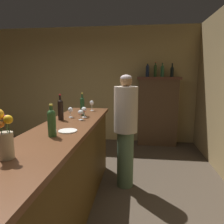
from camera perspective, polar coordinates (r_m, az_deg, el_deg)
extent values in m
plane|color=#463A2D|center=(2.92, -22.00, -24.79)|extent=(7.81, 7.81, 0.00)
cube|color=tan|center=(5.28, -6.71, 7.35)|extent=(5.37, 0.12, 2.77)
cube|color=#4B3415|center=(2.47, -13.66, -17.34)|extent=(0.55, 2.80, 1.02)
cube|color=brown|center=(2.28, -14.22, -5.35)|extent=(0.62, 2.92, 0.05)
cube|color=#46301F|center=(4.95, 12.37, 0.16)|extent=(0.89, 0.30, 1.59)
cube|color=#4B291E|center=(4.88, 12.71, 9.07)|extent=(0.97, 0.36, 0.06)
cylinder|color=#1C3E1F|center=(2.98, -8.15, 1.24)|extent=(0.06, 0.06, 0.23)
sphere|color=#1C3E1F|center=(2.97, -8.21, 3.42)|extent=(0.06, 0.06, 0.06)
cylinder|color=#1C3E1F|center=(2.96, -8.23, 4.19)|extent=(0.03, 0.03, 0.08)
cylinder|color=gold|center=(2.96, -8.25, 5.11)|extent=(0.03, 0.03, 0.02)
cylinder|color=black|center=(2.73, -13.95, 0.21)|extent=(0.07, 0.07, 0.23)
sphere|color=black|center=(2.71, -14.05, 2.59)|extent=(0.07, 0.07, 0.07)
cylinder|color=black|center=(2.70, -14.09, 3.53)|extent=(0.03, 0.03, 0.09)
cylinder|color=#B42527|center=(2.70, -14.14, 4.64)|extent=(0.03, 0.03, 0.02)
cylinder|color=#2C5326|center=(2.02, -16.21, -3.50)|extent=(0.08, 0.08, 0.22)
sphere|color=#2C5326|center=(2.00, -16.36, -0.49)|extent=(0.08, 0.08, 0.08)
cylinder|color=#2C5326|center=(2.00, -16.42, 0.58)|extent=(0.03, 0.03, 0.08)
cylinder|color=gold|center=(1.99, -16.48, 1.88)|extent=(0.03, 0.03, 0.02)
cylinder|color=white|center=(2.89, -11.31, -1.39)|extent=(0.06, 0.06, 0.00)
cylinder|color=white|center=(2.89, -11.33, -0.74)|extent=(0.01, 0.01, 0.06)
ellipsoid|color=white|center=(2.87, -11.38, 0.59)|extent=(0.06, 0.06, 0.07)
cylinder|color=white|center=(2.85, -7.66, -1.44)|extent=(0.06, 0.06, 0.00)
cylinder|color=white|center=(2.85, -7.68, -0.66)|extent=(0.01, 0.01, 0.07)
ellipsoid|color=white|center=(2.83, -7.71, 0.73)|extent=(0.07, 0.07, 0.07)
ellipsoid|color=maroon|center=(2.84, -7.71, 0.37)|extent=(0.06, 0.06, 0.03)
cylinder|color=white|center=(3.38, -5.54, 0.42)|extent=(0.06, 0.06, 0.00)
cylinder|color=white|center=(3.37, -5.55, 1.16)|extent=(0.01, 0.01, 0.08)
ellipsoid|color=white|center=(3.36, -5.58, 2.53)|extent=(0.06, 0.06, 0.08)
cylinder|color=white|center=(2.71, -8.56, -2.10)|extent=(0.06, 0.06, 0.00)
cylinder|color=white|center=(2.70, -8.58, -1.41)|extent=(0.01, 0.01, 0.06)
ellipsoid|color=white|center=(2.69, -8.62, -0.10)|extent=(0.07, 0.07, 0.06)
ellipsoid|color=maroon|center=(2.69, -8.61, -0.47)|extent=(0.06, 0.06, 0.03)
cylinder|color=tan|center=(1.62, -27.12, -8.23)|extent=(0.10, 0.10, 0.19)
cylinder|color=#38602D|center=(1.56, -26.43, -4.87)|extent=(0.01, 0.01, 0.17)
sphere|color=gold|center=(1.55, -26.68, -1.86)|extent=(0.06, 0.06, 0.06)
cylinder|color=#38602D|center=(1.61, -26.89, -4.52)|extent=(0.01, 0.01, 0.17)
sphere|color=#CC4E8A|center=(1.59, -27.14, -1.58)|extent=(0.05, 0.05, 0.05)
cylinder|color=#38602D|center=(1.57, -28.07, -5.54)|extent=(0.01, 0.01, 0.14)
sphere|color=orange|center=(1.55, -28.28, -3.07)|extent=(0.04, 0.04, 0.04)
cylinder|color=white|center=(2.18, -12.08, -5.12)|extent=(0.19, 0.19, 0.01)
cylinder|color=#172136|center=(4.86, 9.72, 10.84)|extent=(0.08, 0.08, 0.22)
sphere|color=#172136|center=(4.86, 9.76, 12.15)|extent=(0.08, 0.08, 0.08)
cylinder|color=#172136|center=(4.86, 9.78, 12.58)|extent=(0.03, 0.03, 0.07)
cylinder|color=gold|center=(4.87, 9.79, 13.10)|extent=(0.04, 0.04, 0.02)
cylinder|color=#1E3617|center=(4.87, 11.80, 10.81)|extent=(0.07, 0.07, 0.23)
sphere|color=#1E3617|center=(4.87, 11.85, 12.16)|extent=(0.07, 0.07, 0.07)
cylinder|color=#1E3617|center=(4.88, 11.87, 12.64)|extent=(0.03, 0.03, 0.08)
cylinder|color=#B32222|center=(4.88, 11.89, 13.21)|extent=(0.03, 0.03, 0.02)
cylinder|color=#275233|center=(4.89, 13.67, 10.62)|extent=(0.08, 0.08, 0.21)
sphere|color=#275233|center=(4.89, 13.72, 11.84)|extent=(0.08, 0.08, 0.08)
cylinder|color=#275233|center=(4.89, 13.74, 12.34)|extent=(0.03, 0.03, 0.08)
cylinder|color=black|center=(4.89, 13.77, 12.93)|extent=(0.03, 0.03, 0.02)
cylinder|color=black|center=(4.91, 16.17, 10.36)|extent=(0.07, 0.07, 0.19)
sphere|color=black|center=(4.91, 16.23, 11.44)|extent=(0.07, 0.07, 0.07)
cylinder|color=black|center=(4.92, 16.26, 12.02)|extent=(0.03, 0.03, 0.10)
cylinder|color=black|center=(4.92, 16.29, 12.69)|extent=(0.03, 0.03, 0.02)
cylinder|color=#4C664B|center=(3.14, 3.65, -12.74)|extent=(0.24, 0.24, 0.84)
cylinder|color=#B5A592|center=(2.93, 3.81, 0.72)|extent=(0.34, 0.34, 0.64)
sphere|color=olive|center=(2.89, 3.91, 8.54)|extent=(0.17, 0.17, 0.17)
ellipsoid|color=#BAA7A6|center=(2.89, 3.91, 9.31)|extent=(0.16, 0.16, 0.09)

